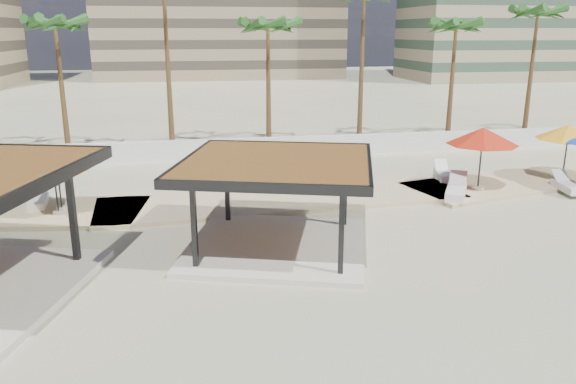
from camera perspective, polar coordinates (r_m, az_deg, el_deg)
The scene contains 17 objects.
ground at distance 17.83m, azimuth -2.70°, elevation -7.76°, with size 200.00×200.00×0.00m, color tan.
promenade at distance 25.23m, azimuth -0.57°, elevation -0.40°, with size 44.45×7.97×0.24m.
boundary_wall at distance 32.92m, azimuth -6.52°, elevation 4.36°, with size 56.00×0.30×1.20m, color silver.
pavilion_central at distance 18.83m, azimuth -1.12°, elevation -0.38°, with size 7.75×7.75×3.14m.
umbrella_b at distance 23.69m, azimuth -22.77°, elevation 2.57°, with size 2.90×2.90×2.34m.
umbrella_c at distance 26.78m, azimuth 19.17°, elevation 5.37°, with size 4.15×4.15×2.87m.
umbrella_e at distance 30.39m, azimuth 26.62°, elevation 5.46°, with size 3.13×3.13×2.71m.
umbrella_f at distance 24.12m, azimuth -22.49°, elevation 3.11°, with size 3.46×3.46×2.47m.
lounger_a at distance 25.68m, azimuth -24.02°, elevation -0.83°, with size 0.83×2.01×0.74m.
lounger_b at distance 25.80m, azimuth 16.71°, elevation 0.07°, with size 1.87×2.46×0.91m.
lounger_c at distance 28.68m, azimuth 26.48°, elevation 0.53°, with size 0.93×2.07×0.76m.
lounger_d at distance 28.90m, azimuth 15.50°, elevation 1.76°, with size 1.10×2.09×0.76m.
palm_c at distance 34.97m, azimuth -22.56°, elevation 15.06°, with size 3.00×3.00×8.43m.
palm_e at distance 34.96m, azimuth -2.06°, elevation 16.08°, with size 3.00×3.00×8.35m.
palm_f at distance 36.57m, azimuth 7.72°, elevation 18.61°, with size 3.00×3.00×10.15m.
palm_g at distance 38.42m, azimuth 16.68°, elevation 15.45°, with size 3.00×3.00×8.36m.
palm_h at distance 41.95m, azimuth 24.02°, elevation 15.89°, with size 3.00×3.00×9.23m.
Camera 1 is at (-2.13, -16.19, 7.18)m, focal length 35.00 mm.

